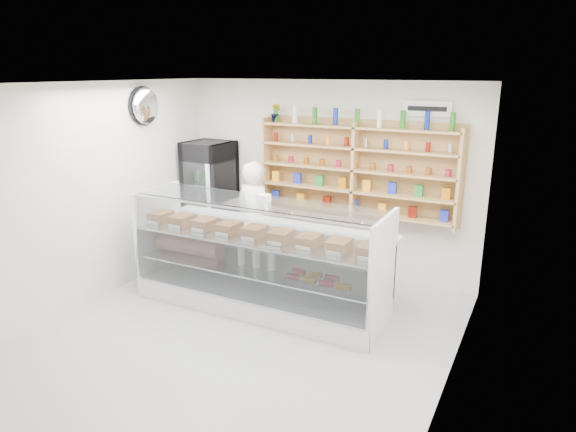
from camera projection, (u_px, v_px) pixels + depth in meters
The scene contains 8 objects.
room at pixel (233, 221), 5.38m from camera, with size 5.00×5.00×5.00m.
display_counter at pixel (260, 278), 6.51m from camera, with size 3.24×0.97×1.41m.
shop_worker at pixel (255, 219), 7.41m from camera, with size 0.62×0.41×1.70m, color white.
drinks_cooler at pixel (211, 200), 8.14m from camera, with size 0.70×0.68×1.86m.
wall_shelving at pixel (355, 170), 7.11m from camera, with size 2.84×0.28×1.33m.
potted_plant at pixel (276, 113), 7.46m from camera, with size 0.15×0.12×0.27m, color #1E6626.
security_mirror at pixel (146, 106), 7.07m from camera, with size 0.15×0.50×0.50m, color silver.
wall_sign at pixel (427, 109), 6.59m from camera, with size 0.62×0.03×0.20m, color white.
Camera 1 is at (2.87, -4.32, 2.94)m, focal length 32.00 mm.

